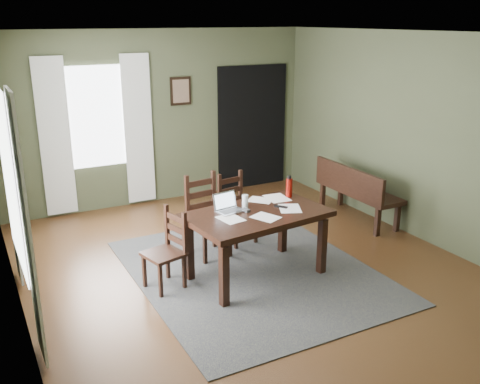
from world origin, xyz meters
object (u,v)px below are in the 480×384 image
dining_table (257,220)px  water_bottle (289,187)px  chair_back_right (236,209)px  bench (355,188)px  laptop (228,206)px  chair_back_left (207,217)px  chair_end (167,251)px

dining_table → water_bottle: water_bottle is taller
water_bottle → chair_back_right: bearing=115.2°
water_bottle → bench: bearing=21.7°
dining_table → laptop: 0.36m
dining_table → bench: bearing=16.2°
dining_table → water_bottle: 0.71m
dining_table → laptop: bearing=137.1°
chair_back_right → water_bottle: (0.34, -0.73, 0.46)m
chair_back_left → bench: bearing=-5.0°
dining_table → laptop: (-0.27, 0.20, 0.15)m
chair_back_left → chair_back_right: size_ratio=1.11×
laptop → chair_end: bearing=167.5°
chair_end → chair_back_left: (0.74, 0.58, 0.07)m
bench → chair_end: bearing=102.0°
bench → laptop: (-2.42, -0.71, 0.35)m
bench → water_bottle: water_bottle is taller
dining_table → chair_end: 1.05m
laptop → water_bottle: 0.88m
dining_table → bench: bench is taller
chair_back_right → laptop: (-0.53, -0.82, 0.39)m
bench → chair_back_right: bearing=86.6°
dining_table → chair_back_right: size_ratio=1.79×
chair_end → laptop: (0.72, -0.04, 0.40)m
chair_end → bench: bearing=87.5°
chair_back_left → laptop: bearing=-98.9°
chair_end → chair_back_right: size_ratio=0.96×
chair_end → bench: size_ratio=0.60×
bench → chair_back_left: bearing=92.1°
dining_table → water_bottle: (0.61, 0.29, 0.22)m
chair_end → chair_back_left: 0.95m
bench → laptop: laptop is taller
chair_back_right → water_bottle: 0.92m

